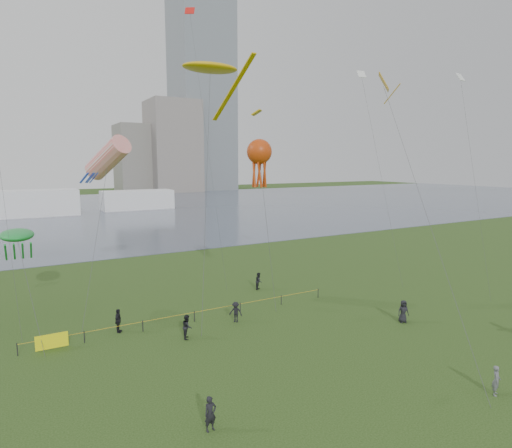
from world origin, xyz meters
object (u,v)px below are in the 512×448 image
kite_flyer (496,380)px  kite_octopus (259,153)px  kite_stingray (211,69)px  fence (113,330)px

kite_flyer → kite_octopus: kite_octopus is taller
kite_octopus → kite_flyer: bearing=-64.6°
kite_flyer → kite_octopus: bearing=72.4°
kite_stingray → kite_octopus: 8.63m
kite_stingray → kite_octopus: kite_stingray is taller
fence → kite_stingray: 22.50m
fence → kite_stingray: kite_stingray is taller
fence → kite_octopus: 17.49m
fence → kite_flyer: kite_flyer is taller
fence → kite_octopus: bearing=3.0°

